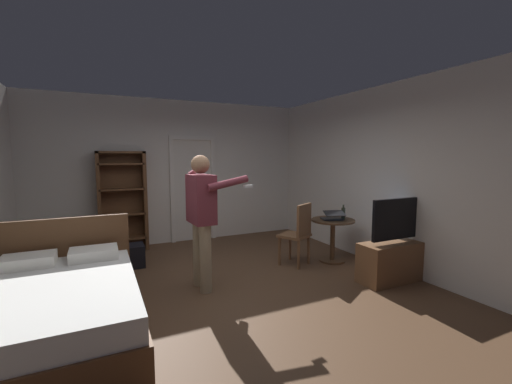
{
  "coord_description": "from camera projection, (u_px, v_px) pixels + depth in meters",
  "views": [
    {
      "loc": [
        -1.38,
        -3.8,
        1.73
      ],
      "look_at": [
        0.65,
        0.39,
        1.22
      ],
      "focal_mm": 23.0,
      "sensor_mm": 36.0,
      "label": 1
    }
  ],
  "objects": [
    {
      "name": "doorway_frame",
      "position": [
        193.0,
        181.0,
        6.66
      ],
      "size": [
        0.93,
        0.08,
        2.13
      ],
      "color": "white",
      "rests_on": "ground_plane"
    },
    {
      "name": "person_blue_shirt",
      "position": [
        202.0,
        211.0,
        4.2
      ],
      "size": [
        0.75,
        0.62,
        1.74
      ],
      "color": "tan",
      "rests_on": "ground_plane"
    },
    {
      "name": "bed",
      "position": [
        58.0,
        309.0,
        3.06
      ],
      "size": [
        1.41,
        2.01,
        1.02
      ],
      "color": "brown",
      "rests_on": "ground_plane"
    },
    {
      "name": "laptop",
      "position": [
        333.0,
        217.0,
        5.28
      ],
      "size": [
        0.41,
        0.41,
        0.16
      ],
      "color": "black",
      "rests_on": "side_table"
    },
    {
      "name": "wall_right",
      "position": [
        382.0,
        176.0,
        5.2
      ],
      "size": [
        0.12,
        5.75,
        2.82
      ],
      "primitive_type": "cube",
      "color": "silver",
      "rests_on": "ground_plane"
    },
    {
      "name": "suitcase_dark",
      "position": [
        125.0,
        257.0,
        5.09
      ],
      "size": [
        0.57,
        0.37,
        0.34
      ],
      "primitive_type": "cube",
      "rotation": [
        0.0,
        0.0,
        -0.01
      ],
      "color": "black",
      "rests_on": "ground_plane"
    },
    {
      "name": "wall_back",
      "position": [
        174.0,
        172.0,
        6.56
      ],
      "size": [
        5.5,
        0.12,
        2.82
      ],
      "primitive_type": "cube",
      "color": "silver",
      "rests_on": "ground_plane"
    },
    {
      "name": "bottle_on_table",
      "position": [
        343.0,
        213.0,
        5.32
      ],
      "size": [
        0.06,
        0.06,
        0.24
      ],
      "color": "#2C3021",
      "rests_on": "side_table"
    },
    {
      "name": "ground_plane",
      "position": [
        224.0,
        292.0,
        4.19
      ],
      "size": [
        6.06,
        6.06,
        0.0
      ],
      "primitive_type": "plane",
      "color": "brown"
    },
    {
      "name": "suitcase_small",
      "position": [
        106.0,
        249.0,
        5.34
      ],
      "size": [
        0.53,
        0.38,
        0.44
      ],
      "primitive_type": "cube",
      "rotation": [
        0.0,
        0.0,
        0.02
      ],
      "color": "#1E2D38",
      "rests_on": "ground_plane"
    },
    {
      "name": "wooden_chair",
      "position": [
        299.0,
        232.0,
        5.16
      ],
      "size": [
        0.57,
        0.57,
        0.99
      ],
      "color": "brown",
      "rests_on": "ground_plane"
    },
    {
      "name": "side_table",
      "position": [
        333.0,
        233.0,
        5.37
      ],
      "size": [
        0.7,
        0.7,
        0.7
      ],
      "color": "#4C331E",
      "rests_on": "ground_plane"
    },
    {
      "name": "tv_flatscreen",
      "position": [
        397.0,
        256.0,
        4.57
      ],
      "size": [
        1.15,
        0.4,
        1.16
      ],
      "color": "brown",
      "rests_on": "ground_plane"
    },
    {
      "name": "bookshelf",
      "position": [
        122.0,
        198.0,
        5.97
      ],
      "size": [
        0.83,
        0.32,
        1.82
      ],
      "color": "brown",
      "rests_on": "ground_plane"
    }
  ]
}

